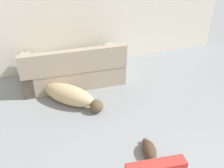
# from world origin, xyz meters

# --- Properties ---
(wall_back) EXTENTS (6.66, 0.06, 2.41)m
(wall_back) POSITION_xyz_m (0.00, 4.52, 1.20)
(wall_back) COLOR silver
(wall_back) RESTS_ON ground_plane
(couch) EXTENTS (2.00, 1.07, 0.83)m
(couch) POSITION_xyz_m (-0.51, 3.82, 0.26)
(couch) COLOR tan
(couch) RESTS_ON ground_plane
(dog) EXTENTS (1.05, 1.16, 0.34)m
(dog) POSITION_xyz_m (-0.73, 3.08, 0.16)
(dog) COLOR tan
(dog) RESTS_ON ground_plane
(cat) EXTENTS (0.26, 0.52, 0.17)m
(cat) POSITION_xyz_m (-0.02, 1.55, 0.08)
(cat) COLOR #473323
(cat) RESTS_ON ground_plane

